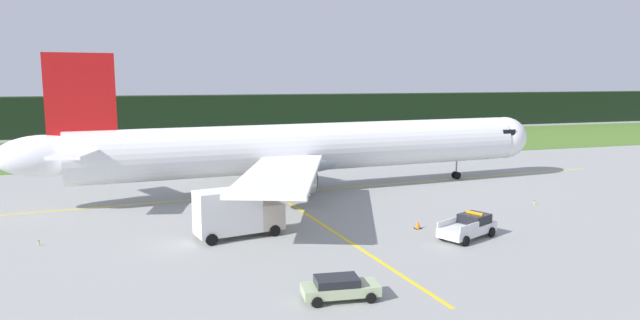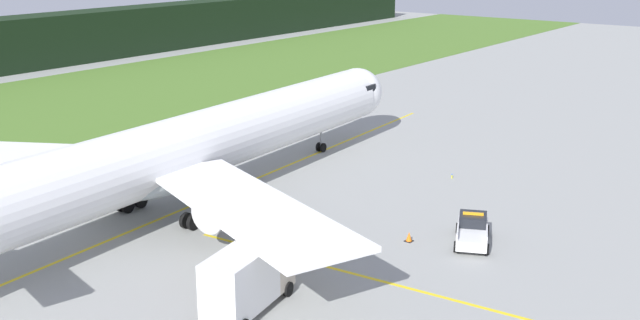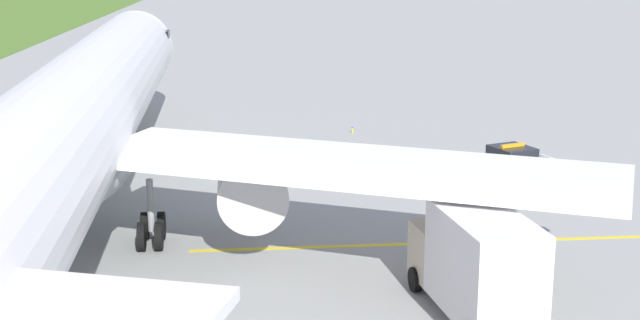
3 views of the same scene
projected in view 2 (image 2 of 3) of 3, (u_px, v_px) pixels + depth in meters
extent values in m
plane|color=gray|center=(238.00, 241.00, 53.44)|extent=(320.00, 320.00, 0.00)
cube|color=yellow|center=(194.00, 205.00, 60.87)|extent=(79.31, 5.91, 0.01)
cube|color=yellow|center=(372.00, 279.00, 47.59)|extent=(2.24, 27.50, 0.01)
cylinder|color=white|center=(191.00, 146.00, 59.53)|extent=(49.92, 8.66, 5.17)
ellipsoid|color=white|center=(357.00, 93.00, 80.45)|extent=(6.04, 5.56, 5.17)
ellipsoid|color=#ADB9C0|center=(170.00, 172.00, 57.92)|extent=(13.41, 6.33, 2.84)
cube|color=black|center=(351.00, 86.00, 79.20)|extent=(2.14, 5.02, 0.70)
cube|color=white|center=(22.00, 155.00, 59.67)|extent=(15.01, 20.58, 0.35)
cylinder|color=#B3B3B3|center=(77.00, 172.00, 59.96)|extent=(4.20, 3.02, 2.74)
cylinder|color=black|center=(97.00, 165.00, 61.62)|extent=(0.30, 2.53, 2.52)
cube|color=white|center=(248.00, 206.00, 48.10)|extent=(12.78, 21.03, 0.35)
cylinder|color=#B3B3B3|center=(226.00, 207.00, 52.14)|extent=(4.20, 3.02, 2.74)
cylinder|color=black|center=(245.00, 198.00, 53.80)|extent=(0.30, 2.53, 2.52)
cylinder|color=gray|center=(321.00, 136.00, 75.70)|extent=(0.20, 0.20, 2.23)
cylinder|color=black|center=(319.00, 147.00, 76.14)|extent=(0.91, 0.28, 0.90)
cylinder|color=black|center=(323.00, 148.00, 75.87)|extent=(0.91, 0.28, 0.90)
cylinder|color=gray|center=(130.00, 189.00, 59.32)|extent=(0.28, 0.28, 2.23)
cylinder|color=black|center=(141.00, 201.00, 60.01)|extent=(1.22, 0.38, 1.20)
cylinder|color=black|center=(135.00, 199.00, 60.37)|extent=(1.22, 0.38, 1.20)
cylinder|color=black|center=(128.00, 206.00, 58.88)|extent=(1.22, 0.38, 1.20)
cylinder|color=black|center=(121.00, 204.00, 59.24)|extent=(1.22, 0.38, 1.20)
cylinder|color=gray|center=(195.00, 204.00, 55.83)|extent=(0.28, 0.28, 2.23)
cylinder|color=black|center=(199.00, 215.00, 56.89)|extent=(1.22, 0.38, 1.20)
cylinder|color=black|center=(206.00, 217.00, 56.53)|extent=(1.22, 0.38, 1.20)
cylinder|color=black|center=(186.00, 220.00, 55.76)|extent=(1.22, 0.38, 1.20)
cylinder|color=black|center=(193.00, 222.00, 55.39)|extent=(1.22, 0.38, 1.20)
cube|color=silver|center=(472.00, 234.00, 52.92)|extent=(5.61, 4.04, 0.70)
cube|color=black|center=(473.00, 219.00, 53.61)|extent=(2.69, 2.59, 0.70)
cube|color=silver|center=(458.00, 231.00, 51.77)|extent=(2.33, 1.14, 0.45)
cube|color=silver|center=(487.00, 233.00, 51.38)|extent=(2.33, 1.14, 0.45)
cube|color=orange|center=(473.00, 214.00, 53.49)|extent=(0.78, 1.39, 0.16)
cylinder|color=black|center=(458.00, 228.00, 54.90)|extent=(0.79, 0.53, 0.76)
cylinder|color=black|center=(487.00, 230.00, 54.47)|extent=(0.79, 0.53, 0.76)
cylinder|color=black|center=(456.00, 247.00, 51.55)|extent=(0.79, 0.53, 0.76)
cylinder|color=black|center=(487.00, 249.00, 51.13)|extent=(0.79, 0.53, 0.76)
cube|color=#BAAD9A|center=(270.00, 270.00, 45.36)|extent=(2.32, 2.72, 2.00)
cube|color=silver|center=(240.00, 281.00, 42.24)|extent=(5.24, 3.29, 3.36)
cylinder|color=#99999E|center=(250.00, 303.00, 43.58)|extent=(0.78, 0.25, 1.04)
cylinder|color=#99999E|center=(232.00, 318.00, 41.89)|extent=(0.78, 0.25, 1.04)
cylinder|color=black|center=(253.00, 281.00, 46.14)|extent=(0.93, 0.43, 0.90)
cylinder|color=black|center=(288.00, 289.00, 45.14)|extent=(0.93, 0.43, 0.90)
cylinder|color=black|center=(206.00, 318.00, 41.73)|extent=(0.93, 0.43, 0.90)
cube|color=black|center=(409.00, 241.00, 53.49)|extent=(0.55, 0.55, 0.03)
cone|color=orange|center=(409.00, 236.00, 53.39)|extent=(0.42, 0.42, 0.66)
cylinder|color=yellow|center=(452.00, 177.00, 67.52)|extent=(0.10, 0.10, 0.32)
sphere|color=blue|center=(452.00, 174.00, 67.46)|extent=(0.12, 0.12, 0.12)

